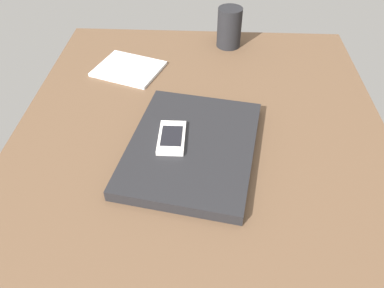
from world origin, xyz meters
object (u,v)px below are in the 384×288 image
(notepad, at_px, (129,69))
(pen_cup, at_px, (229,27))
(laptop_closed, at_px, (192,147))
(cell_phone_on_laptop, at_px, (172,137))

(notepad, xyz_separation_m, pen_cup, (-0.15, 0.26, 0.05))
(laptop_closed, height_order, cell_phone_on_laptop, cell_phone_on_laptop)
(cell_phone_on_laptop, height_order, notepad, cell_phone_on_laptop)
(cell_phone_on_laptop, bearing_deg, laptop_closed, 78.66)
(notepad, height_order, pen_cup, pen_cup)
(laptop_closed, bearing_deg, notepad, -139.05)
(laptop_closed, xyz_separation_m, cell_phone_on_laptop, (-0.01, -0.04, 0.02))
(laptop_closed, bearing_deg, cell_phone_on_laptop, -91.52)
(cell_phone_on_laptop, bearing_deg, pen_cup, 164.42)
(laptop_closed, distance_m, pen_cup, 0.46)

